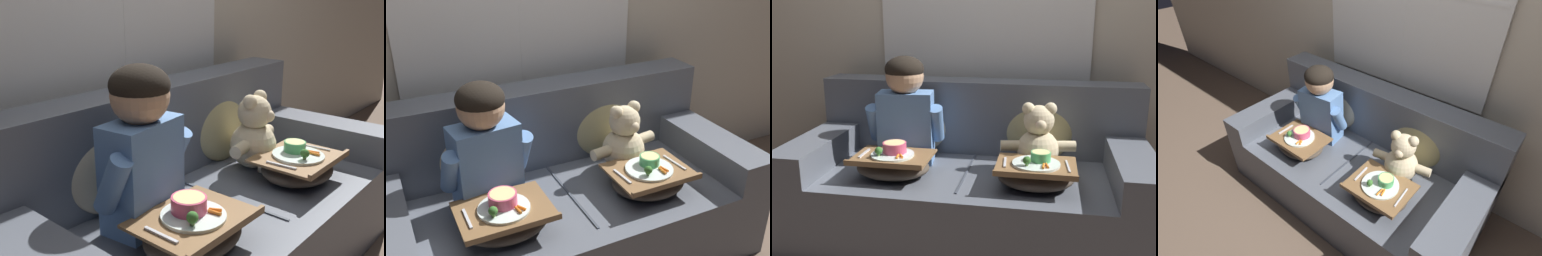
{
  "view_description": "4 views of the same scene",
  "coord_description": "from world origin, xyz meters",
  "views": [
    {
      "loc": [
        -1.44,
        -1.08,
        1.3
      ],
      "look_at": [
        -0.03,
        0.11,
        0.71
      ],
      "focal_mm": 42.0,
      "sensor_mm": 36.0,
      "label": 1
    },
    {
      "loc": [
        -0.8,
        -1.78,
        1.7
      ],
      "look_at": [
        0.14,
        0.14,
        0.68
      ],
      "focal_mm": 42.0,
      "sensor_mm": 36.0,
      "label": 2
    },
    {
      "loc": [
        0.42,
        -2.35,
        1.31
      ],
      "look_at": [
        -0.03,
        0.04,
        0.65
      ],
      "focal_mm": 42.0,
      "sensor_mm": 36.0,
      "label": 3
    },
    {
      "loc": [
        1.07,
        -1.32,
        1.98
      ],
      "look_at": [
        -0.14,
        0.13,
        0.57
      ],
      "focal_mm": 28.0,
      "sensor_mm": 36.0,
      "label": 4
    }
  ],
  "objects": [
    {
      "name": "couch",
      "position": [
        0.0,
        0.07,
        0.31
      ],
      "size": [
        1.96,
        0.94,
        0.87
      ],
      "color": "#565B66",
      "rests_on": "ground_plane"
    },
    {
      "name": "lap_tray_teddy",
      "position": [
        0.38,
        -0.19,
        0.48
      ],
      "size": [
        0.4,
        0.33,
        0.18
      ],
      "color": "#473D33",
      "rests_on": "teddy_bear"
    },
    {
      "name": "ground_plane",
      "position": [
        0.0,
        0.0,
        0.0
      ],
      "size": [
        14.0,
        14.0,
        0.0
      ],
      "primitive_type": "plane",
      "color": "brown"
    },
    {
      "name": "throw_pillow_behind_child",
      "position": [
        -0.38,
        0.28,
        0.61
      ],
      "size": [
        0.41,
        0.2,
        0.43
      ],
      "color": "#C1B293",
      "rests_on": "couch"
    },
    {
      "name": "throw_pillow_behind_teddy",
      "position": [
        0.38,
        0.28,
        0.61
      ],
      "size": [
        0.42,
        0.2,
        0.43
      ],
      "color": "tan",
      "rests_on": "couch"
    },
    {
      "name": "child_figure",
      "position": [
        -0.38,
        0.06,
        0.76
      ],
      "size": [
        0.46,
        0.24,
        0.62
      ],
      "color": "#5B84BC",
      "rests_on": "couch"
    },
    {
      "name": "lap_tray_child",
      "position": [
        -0.38,
        -0.19,
        0.49
      ],
      "size": [
        0.41,
        0.32,
        0.19
      ],
      "color": "#473D33",
      "rests_on": "child_figure"
    },
    {
      "name": "teddy_bear",
      "position": [
        0.38,
        0.06,
        0.58
      ],
      "size": [
        0.42,
        0.3,
        0.39
      ],
      "color": "beige",
      "rests_on": "couch"
    }
  ]
}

